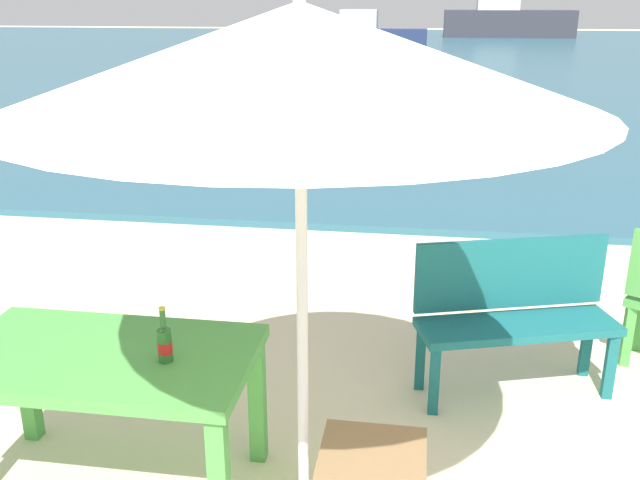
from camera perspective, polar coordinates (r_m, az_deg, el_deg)
sea_water at (r=31.93m, az=8.82°, el=14.86°), size 120.00×50.00×0.08m
picnic_table_green at (r=3.46m, az=-17.21°, el=-10.36°), size 1.40×0.80×0.76m
beer_bottle_amber at (r=3.21m, az=-12.62°, el=-8.20°), size 0.07×0.07×0.26m
patio_umbrella at (r=2.42m, az=-1.67°, el=14.72°), size 2.10×2.10×2.30m
bench_teal_center at (r=4.37m, az=15.65°, el=-5.39°), size 1.25×0.70×0.95m
swimmer_person at (r=12.37m, az=8.22°, el=9.33°), size 0.34×0.34×0.41m
boat_barge at (r=31.61m, az=3.91°, el=16.25°), size 4.99×1.36×1.81m
boat_ferry at (r=46.27m, az=15.08°, el=17.03°), size 7.83×2.13×2.85m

